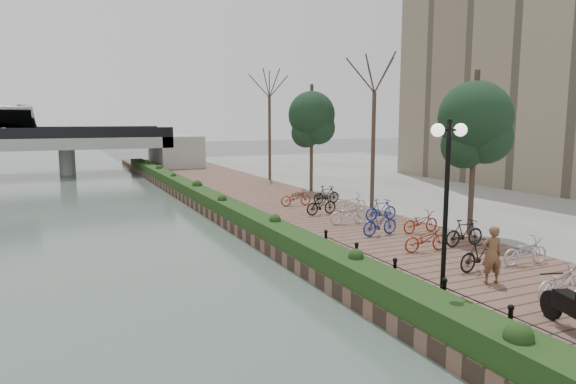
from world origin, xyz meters
TOP-DOWN VIEW (x-y plane):
  - promenade at (4.00, 17.50)m, footprint 8.00×75.00m
  - inland_pavement at (20.00, 17.50)m, footprint 24.00×75.00m
  - hedge at (0.60, 20.00)m, footprint 1.10×56.00m
  - chain_fence at (1.40, 2.00)m, footprint 0.10×14.10m
  - lamppost at (1.59, 3.28)m, footprint 1.02×0.32m
  - motorcycle at (3.01, 0.76)m, footprint 1.05×1.89m
  - pedestrian at (4.00, 4.03)m, footprint 0.70×0.57m
  - bicycle_parking at (5.49, 10.23)m, footprint 2.40×17.32m
  - street_trees at (8.00, 12.68)m, footprint 3.20×37.12m

SIDE VIEW (x-z plane):
  - promenade at x=4.00m, z-range 0.00..0.50m
  - inland_pavement at x=20.00m, z-range 0.00..0.50m
  - hedge at x=0.60m, z-range 0.50..1.10m
  - chain_fence at x=1.40m, z-range 0.50..1.20m
  - bicycle_parking at x=5.49m, z-range 0.47..1.47m
  - motorcycle at x=3.01m, z-range 0.50..1.63m
  - pedestrian at x=4.00m, z-range 0.50..2.15m
  - street_trees at x=8.00m, z-range 0.29..7.09m
  - lamppost at x=1.59m, z-range 1.54..6.14m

